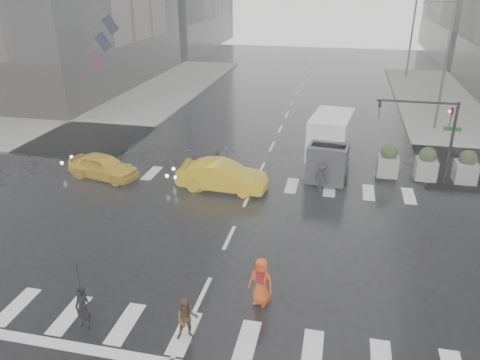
% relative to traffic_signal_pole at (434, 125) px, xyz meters
% --- Properties ---
extents(ground, '(120.00, 120.00, 0.00)m').
position_rel_traffic_signal_pole_xyz_m(ground, '(-9.01, -8.01, -3.22)').
color(ground, black).
rests_on(ground, ground).
extents(sidewalk_nw, '(35.00, 35.00, 0.15)m').
position_rel_traffic_signal_pole_xyz_m(sidewalk_nw, '(-28.51, 9.49, -3.14)').
color(sidewalk_nw, gray).
rests_on(sidewalk_nw, ground).
extents(road_markings, '(18.00, 48.00, 0.01)m').
position_rel_traffic_signal_pole_xyz_m(road_markings, '(-9.01, -8.01, -3.21)').
color(road_markings, silver).
rests_on(road_markings, ground).
extents(traffic_signal_pole, '(4.45, 0.42, 4.50)m').
position_rel_traffic_signal_pole_xyz_m(traffic_signal_pole, '(0.00, 0.00, 0.00)').
color(traffic_signal_pole, black).
rests_on(traffic_signal_pole, ground).
extents(street_lamp_near, '(2.15, 0.22, 9.00)m').
position_rel_traffic_signal_pole_xyz_m(street_lamp_near, '(1.86, 9.99, 1.73)').
color(street_lamp_near, '#59595B').
rests_on(street_lamp_near, ground).
extents(street_lamp_far, '(2.15, 0.22, 9.00)m').
position_rel_traffic_signal_pole_xyz_m(street_lamp_far, '(1.86, 29.99, 1.73)').
color(street_lamp_far, '#59595B').
rests_on(street_lamp_far, ground).
extents(planter_west, '(1.10, 1.10, 1.80)m').
position_rel_traffic_signal_pole_xyz_m(planter_west, '(-2.01, 0.19, -2.23)').
color(planter_west, gray).
rests_on(planter_west, ground).
extents(planter_mid, '(1.10, 1.10, 1.80)m').
position_rel_traffic_signal_pole_xyz_m(planter_mid, '(-0.01, 0.19, -2.23)').
color(planter_mid, gray).
rests_on(planter_mid, ground).
extents(planter_east, '(1.10, 1.10, 1.80)m').
position_rel_traffic_signal_pole_xyz_m(planter_east, '(1.99, 0.19, -2.23)').
color(planter_east, gray).
rests_on(planter_east, ground).
extents(flag_cluster, '(2.87, 3.06, 4.69)m').
position_rel_traffic_signal_pole_xyz_m(flag_cluster, '(-24.09, 10.49, 2.42)').
color(flag_cluster, '#59595B').
rests_on(flag_cluster, ground).
extents(pedestrian_black, '(1.09, 1.11, 2.43)m').
position_rel_traffic_signal_pole_xyz_m(pedestrian_black, '(-12.18, -14.41, -1.56)').
color(pedestrian_black, black).
rests_on(pedestrian_black, ground).
extents(pedestrian_brown, '(0.85, 0.76, 1.44)m').
position_rel_traffic_signal_pole_xyz_m(pedestrian_brown, '(-8.83, -14.17, -2.50)').
color(pedestrian_brown, '#473319').
rests_on(pedestrian_brown, ground).
extents(pedestrian_orange, '(0.94, 0.71, 1.74)m').
position_rel_traffic_signal_pole_xyz_m(pedestrian_orange, '(-6.93, -12.01, -2.34)').
color(pedestrian_orange, '#DA480F').
rests_on(pedestrian_orange, ground).
extents(pedestrian_far_a, '(0.98, 0.68, 1.55)m').
position_rel_traffic_signal_pole_xyz_m(pedestrian_far_a, '(-11.22, -1.70, -2.44)').
color(pedestrian_far_a, black).
rests_on(pedestrian_far_a, ground).
extents(pedestrian_far_b, '(1.17, 1.17, 1.65)m').
position_rel_traffic_signal_pole_xyz_m(pedestrian_far_b, '(-5.46, -2.51, -2.39)').
color(pedestrian_far_b, black).
rests_on(pedestrian_far_b, ground).
extents(taxi_front, '(4.27, 2.41, 1.37)m').
position_rel_traffic_signal_pole_xyz_m(taxi_front, '(-17.32, -3.18, -2.53)').
color(taxi_front, yellow).
rests_on(taxi_front, ground).
extents(taxi_mid, '(4.71, 1.84, 1.53)m').
position_rel_traffic_signal_pole_xyz_m(taxi_mid, '(-10.52, -3.26, -2.45)').
color(taxi_mid, yellow).
rests_on(taxi_mid, ground).
extents(taxi_rear, '(4.13, 2.17, 1.31)m').
position_rel_traffic_signal_pole_xyz_m(taxi_rear, '(-10.43, -2.99, -2.56)').
color(taxi_rear, yellow).
rests_on(taxi_rear, ground).
extents(box_truck, '(2.13, 5.67, 3.01)m').
position_rel_traffic_signal_pole_xyz_m(box_truck, '(-5.23, 0.87, -1.61)').
color(box_truck, white).
rests_on(box_truck, ground).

